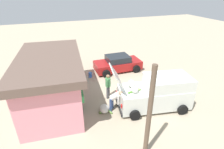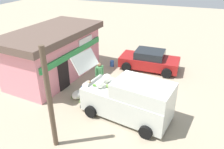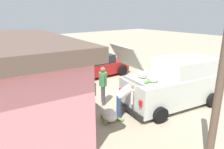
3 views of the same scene
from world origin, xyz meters
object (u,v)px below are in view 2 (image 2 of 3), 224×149
(delivery_van, at_px, (130,99))
(unloaded_banana_pile, at_px, (77,95))
(customer_bending, at_px, (87,87))
(parked_sedan, at_px, (149,60))
(storefront_bar, at_px, (54,53))
(vendor_standing, at_px, (99,74))
(paint_bucket, at_px, (112,63))

(delivery_van, distance_m, unloaded_banana_pile, 3.28)
(customer_bending, bearing_deg, parked_sedan, -22.73)
(customer_bending, bearing_deg, delivery_van, -100.43)
(storefront_bar, bearing_deg, delivery_van, -113.13)
(parked_sedan, distance_m, vendor_standing, 4.32)
(storefront_bar, distance_m, vendor_standing, 3.49)
(delivery_van, xyz_separation_m, paint_bucket, (5.20, 2.89, -0.78))
(delivery_van, xyz_separation_m, parked_sedan, (5.70, 0.30, -0.35))
(vendor_standing, bearing_deg, storefront_bar, 81.11)
(vendor_standing, distance_m, paint_bucket, 3.37)
(delivery_van, height_order, parked_sedan, delivery_van)
(parked_sedan, distance_m, unloaded_banana_pile, 5.92)
(vendor_standing, bearing_deg, delivery_van, -128.85)
(vendor_standing, xyz_separation_m, unloaded_banana_pile, (-1.42, 0.72, -0.76))
(unloaded_banana_pile, bearing_deg, parked_sedan, -28.85)
(storefront_bar, xyz_separation_m, paint_bucket, (2.72, -2.93, -1.39))
(customer_bending, bearing_deg, unloaded_banana_pile, 83.70)
(paint_bucket, bearing_deg, vendor_standing, -171.92)
(storefront_bar, bearing_deg, customer_bending, -121.37)
(storefront_bar, relative_size, parked_sedan, 1.76)
(paint_bucket, bearing_deg, parked_sedan, -79.09)
(storefront_bar, distance_m, delivery_van, 6.35)
(parked_sedan, bearing_deg, delivery_van, -176.99)
(vendor_standing, bearing_deg, paint_bucket, 8.08)
(parked_sedan, height_order, vendor_standing, vendor_standing)
(vendor_standing, distance_m, customer_bending, 1.50)
(vendor_standing, height_order, paint_bucket, vendor_standing)
(delivery_van, relative_size, paint_bucket, 11.95)
(delivery_van, height_order, paint_bucket, delivery_van)
(storefront_bar, distance_m, customer_bending, 3.96)
(storefront_bar, height_order, unloaded_banana_pile, storefront_bar)
(parked_sedan, xyz_separation_m, paint_bucket, (-0.50, 2.59, -0.44))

